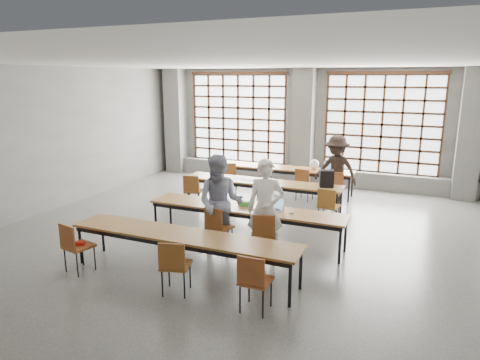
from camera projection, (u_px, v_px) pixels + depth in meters
name	position (u px, v px, depth m)	size (l,w,h in m)	color
floor	(235.00, 239.00, 8.72)	(11.00, 11.00, 0.00)	#4F4F4C
ceiling	(234.00, 62.00, 7.90)	(11.00, 11.00, 0.00)	silver
wall_back	(306.00, 126.00, 13.23)	(10.00, 10.00, 0.00)	#595957
wall_left	(43.00, 141.00, 10.22)	(11.00, 11.00, 0.00)	#595957
column_left	(176.00, 121.00, 14.70)	(0.60, 0.55, 3.50)	#595957
column_mid	(304.00, 127.00, 12.98)	(0.60, 0.55, 3.50)	#595957
column_right	(470.00, 135.00, 11.27)	(0.60, 0.55, 3.50)	#595957
window_left	(238.00, 119.00, 13.98)	(3.32, 0.12, 3.00)	white
window_right	(382.00, 125.00, 12.27)	(3.32, 0.12, 3.00)	white
sill_ledge	(303.00, 175.00, 13.41)	(9.80, 0.35, 0.50)	#595957
desk_row_a	(283.00, 169.00, 12.18)	(4.00, 0.70, 0.73)	brown
desk_row_b	(261.00, 184.00, 10.56)	(4.00, 0.70, 0.73)	brown
desk_row_c	(245.00, 211.00, 8.43)	(4.00, 0.70, 0.73)	brown
desk_row_d	(183.00, 238.00, 7.00)	(4.00, 0.70, 0.73)	brown
chair_back_left	(230.00, 174.00, 12.17)	(0.52, 0.53, 0.88)	brown
chair_back_mid	(304.00, 181.00, 11.34)	(0.48, 0.49, 0.88)	brown
chair_back_right	(335.00, 184.00, 11.03)	(0.50, 0.50, 0.88)	brown
chair_mid_left	(193.00, 188.00, 10.63)	(0.49, 0.49, 0.88)	brown
chair_mid_centre	(267.00, 197.00, 9.89)	(0.51, 0.52, 0.88)	brown
chair_mid_right	(328.00, 203.00, 9.35)	(0.47, 0.47, 0.88)	brown
chair_front_left	(217.00, 224.00, 8.02)	(0.48, 0.49, 0.88)	brown
chair_front_right	(264.00, 231.00, 7.66)	(0.52, 0.52, 0.88)	brown
chair_near_left	(74.00, 243.00, 7.12)	(0.50, 0.50, 0.88)	brown
chair_near_mid	(174.00, 262.00, 6.39)	(0.51, 0.52, 0.88)	brown
chair_near_right	(254.00, 277.00, 5.90)	(0.42, 0.43, 0.88)	brown
student_male	(266.00, 209.00, 7.70)	(0.67, 0.44, 1.83)	white
student_female	(221.00, 203.00, 8.04)	(0.89, 0.70, 1.84)	#1A2250
student_back	(336.00, 170.00, 11.07)	(1.15, 0.66, 1.78)	black
laptop_front	(275.00, 206.00, 8.27)	(0.46, 0.43, 0.26)	#BABBC0
laptop_back	(330.00, 168.00, 11.74)	(0.43, 0.39, 0.26)	#B4B4B9
mouse	(292.00, 213.00, 8.03)	(0.10, 0.06, 0.04)	white
green_box	(245.00, 204.00, 8.49)	(0.25, 0.09, 0.09)	green
phone	(252.00, 209.00, 8.26)	(0.13, 0.06, 0.01)	black
paper_sheet_a	(240.00, 178.00, 10.82)	(0.30, 0.21, 0.00)	white
paper_sheet_b	(249.00, 180.00, 10.62)	(0.30, 0.21, 0.00)	white
paper_sheet_c	(265.00, 181.00, 10.51)	(0.30, 0.21, 0.00)	silver
backpack	(327.00, 179.00, 9.93)	(0.32, 0.20, 0.40)	black
plastic_bag	(314.00, 164.00, 11.83)	(0.26, 0.21, 0.29)	white
red_pouch	(79.00, 243.00, 7.19)	(0.20, 0.08, 0.06)	#A71D14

